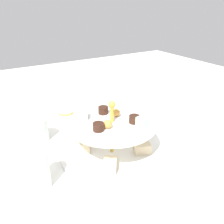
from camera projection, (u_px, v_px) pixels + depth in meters
ground_plane at (112, 154)px, 0.77m from camera, size 2.40×2.40×0.00m
tiered_serving_stand at (112, 140)px, 0.75m from camera, size 0.31×0.31×0.17m
water_glass_tall_right at (185, 124)px, 0.83m from camera, size 0.07×0.07×0.11m
water_glass_short_left at (38, 130)px, 0.83m from camera, size 0.06×0.06×0.07m
teacup_with_saucer at (66, 117)px, 0.95m from camera, size 0.09×0.09×0.05m
butter_knife_right at (120, 112)px, 1.04m from camera, size 0.12×0.14×0.00m
water_glass_mid_back at (37, 170)px, 0.62m from camera, size 0.06×0.06×0.10m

